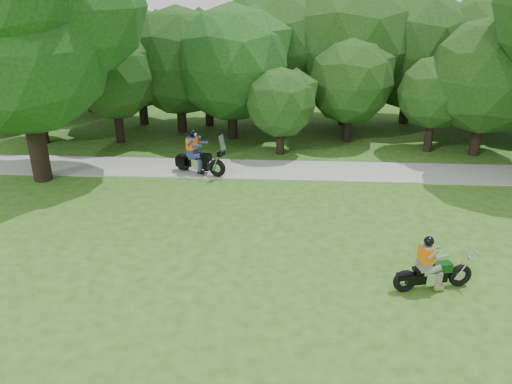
{
  "coord_description": "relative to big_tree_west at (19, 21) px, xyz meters",
  "views": [
    {
      "loc": [
        -1.27,
        -10.78,
        7.07
      ],
      "look_at": [
        -2.09,
        2.74,
        1.3
      ],
      "focal_mm": 35.0,
      "sensor_mm": 36.0,
      "label": 1
    }
  ],
  "objects": [
    {
      "name": "ground",
      "position": [
        10.54,
        -6.85,
        -5.76
      ],
      "size": [
        100.0,
        100.0,
        0.0
      ],
      "primitive_type": "plane",
      "color": "#2C5518",
      "rests_on": "ground"
    },
    {
      "name": "tree_line",
      "position": [
        12.2,
        7.47,
        -2.19
      ],
      "size": [
        40.36,
        12.43,
        7.37
      ],
      "color": "black",
      "rests_on": "ground"
    },
    {
      "name": "walkway",
      "position": [
        10.54,
        1.15,
        -5.73
      ],
      "size": [
        60.0,
        2.2,
        0.06
      ],
      "primitive_type": "cube",
      "color": "gray",
      "rests_on": "ground"
    },
    {
      "name": "touring_motorcycle",
      "position": [
        5.83,
        0.58,
        -5.06
      ],
      "size": [
        2.19,
        1.31,
        1.75
      ],
      "rotation": [
        0.0,
        0.0,
        -0.39
      ],
      "color": "black",
      "rests_on": "walkway"
    },
    {
      "name": "big_tree_west",
      "position": [
        0.0,
        0.0,
        0.0
      ],
      "size": [
        8.64,
        6.56,
        9.96
      ],
      "color": "black",
      "rests_on": "ground"
    },
    {
      "name": "chopper_motorcycle",
      "position": [
        12.89,
        -6.94,
        -5.21
      ],
      "size": [
        2.05,
        0.82,
        1.48
      ],
      "rotation": [
        0.0,
        0.0,
        0.24
      ],
      "color": "black",
      "rests_on": "ground"
    }
  ]
}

